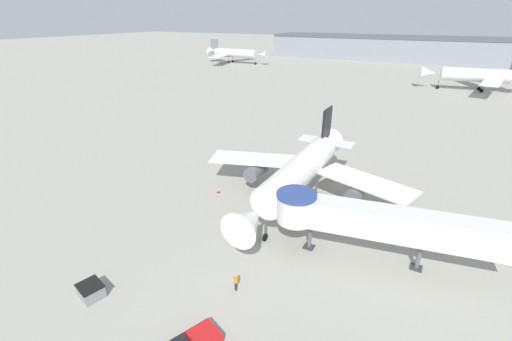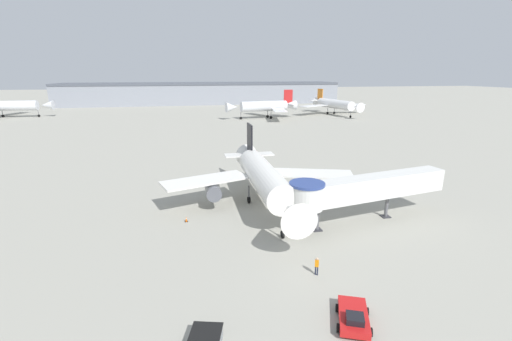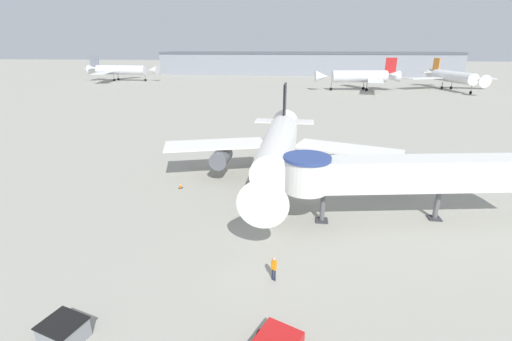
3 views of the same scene
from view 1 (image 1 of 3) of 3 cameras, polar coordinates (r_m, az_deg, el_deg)
ground_plane at (r=43.64m, az=8.95°, el=-6.77°), size 800.00×800.00×0.00m
main_airplane at (r=43.86m, az=7.49°, el=-0.07°), size 28.44×28.36×10.32m
jet_bridge at (r=34.87m, az=19.09°, el=-7.92°), size 22.12×6.78×6.19m
service_container_gray at (r=34.55m, az=-25.80°, el=-17.58°), size 2.56×2.35×1.21m
traffic_cone_starboard_wing at (r=42.56m, az=20.27°, el=-8.39°), size 0.50×0.50×0.82m
traffic_cone_port_wing at (r=47.66m, az=-6.28°, el=-3.32°), size 0.40×0.40×0.67m
ground_crew_marshaller at (r=31.73m, az=-3.43°, el=-17.88°), size 0.40×0.35×1.79m
background_jet_red_tail at (r=133.92m, az=32.93°, el=13.19°), size 30.73×33.37×11.50m
background_jet_gray_tail at (r=185.43m, az=-3.65°, el=18.95°), size 34.42×36.88×11.36m
terminal_building at (r=211.57m, az=26.48°, el=17.65°), size 164.92×27.63×12.59m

